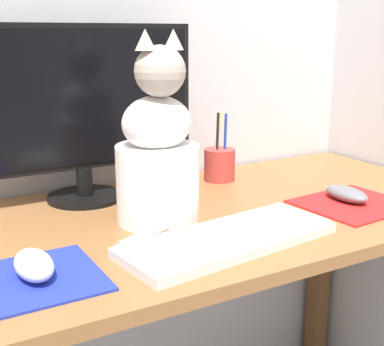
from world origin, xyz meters
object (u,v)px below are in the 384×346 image
keyboard (229,238)px  computer_mouse_right (346,194)px  monitor (81,107)px  cat (158,154)px  computer_mouse_left (34,265)px  pen_cup (220,164)px

keyboard → computer_mouse_right: size_ratio=3.67×
monitor → cat: 0.24m
monitor → computer_mouse_right: bearing=-31.8°
computer_mouse_right → cat: 0.44m
keyboard → computer_mouse_left: (-0.33, 0.03, 0.01)m
keyboard → monitor: bearing=102.3°
cat → computer_mouse_right: bearing=-17.3°
keyboard → pen_cup: size_ratio=2.42×
pen_cup → keyboard: bearing=-120.1°
monitor → pen_cup: 0.39m
computer_mouse_right → cat: cat is taller
keyboard → pen_cup: 0.43m
computer_mouse_right → cat: size_ratio=0.31×
monitor → keyboard: size_ratio=1.26×
keyboard → computer_mouse_left: computer_mouse_left is taller
cat → monitor: bearing=105.4°
monitor → keyboard: bearing=-70.7°
computer_mouse_left → pen_cup: (0.55, 0.34, 0.02)m
computer_mouse_right → cat: (-0.42, 0.09, 0.12)m
keyboard → pen_cup: (0.22, 0.37, 0.03)m
computer_mouse_left → computer_mouse_right: computer_mouse_left is taller
cat → pen_cup: cat is taller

